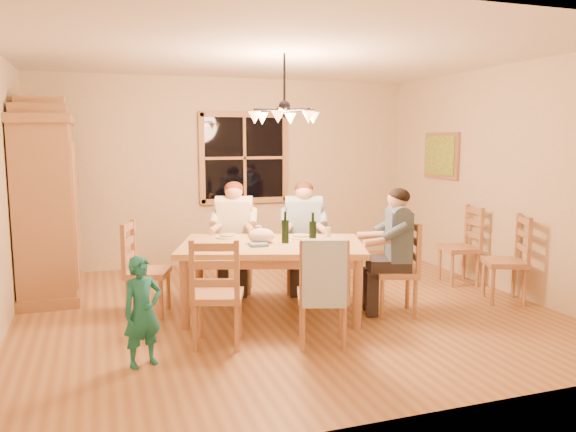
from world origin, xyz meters
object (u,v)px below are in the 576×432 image
object	(u,v)px
chair_near_right	(322,312)
chair_spare_back	(458,260)
adult_plaid_man	(304,223)
adult_slate_man	(397,235)
adult_woman	(234,223)
chair_far_left	(235,267)
dining_table	(272,253)
chandelier	(284,115)
chair_end_right	(395,286)
wine_bottle_b	(313,228)
chair_far_right	(304,267)
child	(142,311)
chair_end_left	(148,286)
wine_bottle_a	(285,227)
chair_spare_front	(504,275)
armoire	(48,206)
chair_near_left	(218,312)

from	to	relation	value
chair_near_right	chair_spare_back	world-z (taller)	same
adult_plaid_man	adult_slate_man	bearing A→B (deg)	136.64
adult_woman	chair_spare_back	world-z (taller)	adult_woman
chair_far_left	adult_plaid_man	distance (m)	0.99
dining_table	chandelier	bearing A→B (deg)	30.06
chair_far_left	chair_spare_back	size ratio (longest dim) A/B	1.00
chair_end_right	wine_bottle_b	bearing A→B (deg)	94.24
chair_far_right	chair_end_right	distance (m)	1.29
adult_slate_man	chair_far_left	bearing A→B (deg)	63.43
chandelier	adult_plaid_man	xyz separation A→B (m)	(0.45, 0.62, -1.24)
chandelier	chair_spare_back	world-z (taller)	chandelier
chair_end_right	chair_spare_back	world-z (taller)	same
dining_table	child	bearing A→B (deg)	-145.62
adult_slate_man	child	distance (m)	2.71
adult_woman	chair_end_left	bearing A→B (deg)	46.74
adult_plaid_man	wine_bottle_a	distance (m)	0.90
chair_spare_front	chair_near_right	bearing A→B (deg)	125.99
armoire	wine_bottle_b	size ratio (longest dim) A/B	6.97
adult_woman	wine_bottle_a	xyz separation A→B (m)	(0.30, -1.01, 0.08)
dining_table	adult_plaid_man	size ratio (longest dim) A/B	2.44
chair_far_right	wine_bottle_a	world-z (taller)	wine_bottle_a
dining_table	chair_end_right	bearing A→B (deg)	-18.34
chair_near_right	adult_slate_man	world-z (taller)	adult_slate_man
adult_plaid_man	adult_slate_man	xyz separation A→B (m)	(0.61, -1.13, 0.00)
armoire	adult_woman	world-z (taller)	armoire
chandelier	chair_spare_front	size ratio (longest dim) A/B	0.78
adult_woman	chair_spare_front	distance (m)	3.16
adult_woman	wine_bottle_b	size ratio (longest dim) A/B	2.65
dining_table	wine_bottle_b	world-z (taller)	wine_bottle_b
chair_far_right	adult_woman	xyz separation A→B (m)	(-0.79, 0.26, 0.54)
child	wine_bottle_a	bearing A→B (deg)	9.83
wine_bottle_a	chair_far_left	bearing A→B (deg)	106.75
chair_near_left	adult_woman	bearing A→B (deg)	90.00
chair_near_left	wine_bottle_b	world-z (taller)	wine_bottle_b
chandelier	adult_plaid_man	world-z (taller)	chandelier
chair_far_left	adult_plaid_man	xyz separation A→B (m)	(0.79, -0.26, 0.54)
adult_woman	chair_spare_front	bearing A→B (deg)	171.80
chair_near_right	chair_end_right	distance (m)	1.21
child	chair_spare_front	world-z (taller)	chair_spare_front
chair_far_right	chair_spare_back	xyz separation A→B (m)	(2.00, -0.28, 0.00)
chair_far_right	adult_slate_man	size ratio (longest dim) A/B	1.13
chair_near_left	chair_end_right	bearing A→B (deg)	26.57
chair_far_right	chair_near_right	size ratio (longest dim) A/B	1.00
wine_bottle_b	child	bearing A→B (deg)	-156.84
chair_far_left	chair_near_right	world-z (taller)	same
chair_near_right	adult_woman	distance (m)	2.07
chair_far_right	chair_near_left	world-z (taller)	same
chair_near_right	child	size ratio (longest dim) A/B	1.09
adult_woman	chair_spare_front	size ratio (longest dim) A/B	0.88
wine_bottle_b	chair_far_right	bearing A→B (deg)	75.16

